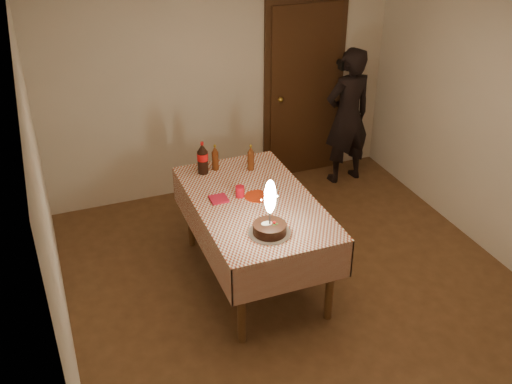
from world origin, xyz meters
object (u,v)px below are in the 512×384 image
red_plate (257,196)px  red_cup (240,191)px  photographer (348,116)px  amber_bottle_left (215,158)px  clear_cup (269,189)px  birthday_cake (270,220)px  amber_bottle_right (251,158)px  cola_bottle (203,158)px  dining_table (254,211)px

red_plate → red_cup: size_ratio=2.20×
photographer → amber_bottle_left: bearing=-157.7°
clear_cup → red_cup: bearing=171.1°
amber_bottle_left → photographer: 2.00m
clear_cup → amber_bottle_left: size_ratio=0.35×
birthday_cake → amber_bottle_right: 1.11m
clear_cup → cola_bottle: (-0.43, 0.58, 0.11)m
photographer → red_cup: bearing=-143.6°
red_plate → amber_bottle_right: 0.53m
red_plate → clear_cup: clear_cup is taller
cola_bottle → red_cup: bearing=-72.5°
red_plate → red_cup: bearing=156.9°
dining_table → amber_bottle_right: bearing=71.9°
clear_cup → cola_bottle: 0.73m
amber_bottle_right → amber_bottle_left: bearing=158.6°
birthday_cake → amber_bottle_right: bearing=77.0°
clear_cup → cola_bottle: cola_bottle is taller
cola_bottle → amber_bottle_right: (0.44, -0.10, -0.03)m
red_cup → amber_bottle_right: 0.53m
red_cup → red_plate: bearing=-23.1°
photographer → clear_cup: bearing=-138.5°
red_plate → amber_bottle_right: amber_bottle_right is taller
clear_cup → amber_bottle_left: bearing=116.0°
photographer → birthday_cake: bearing=-132.2°
birthday_cake → cola_bottle: bearing=99.3°
clear_cup → birthday_cake: bearing=-111.5°
birthday_cake → red_plate: 0.60m
birthday_cake → amber_bottle_right: size_ratio=1.89×
birthday_cake → photographer: 2.65m
red_plate → amber_bottle_right: bearing=75.2°
clear_cup → photographer: size_ratio=0.06×
red_plate → photographer: bearing=39.8°
birthday_cake → photographer: bearing=47.8°
red_cup → amber_bottle_left: bearing=94.2°
red_plate → cola_bottle: bearing=117.2°
cola_bottle → amber_bottle_right: size_ratio=1.25×
dining_table → photographer: (1.71, 1.43, 0.09)m
red_cup → photographer: photographer is taller
cola_bottle → amber_bottle_left: bearing=11.2°
amber_bottle_right → red_cup: bearing=-121.3°
red_cup → photographer: size_ratio=0.06×
birthday_cake → cola_bottle: (-0.19, 1.18, 0.03)m
red_plate → photographer: photographer is taller
dining_table → clear_cup: clear_cup is taller
birthday_cake → red_plate: size_ratio=2.19×
birthday_cake → red_cup: (-0.02, 0.63, -0.07)m
cola_bottle → birthday_cake: bearing=-80.7°
birthday_cake → red_cup: 0.64m
birthday_cake → amber_bottle_left: bearing=93.0°
birthday_cake → photographer: size_ratio=0.30×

